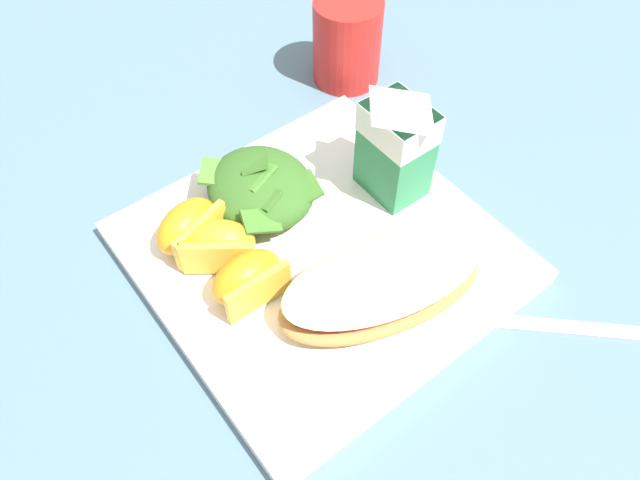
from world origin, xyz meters
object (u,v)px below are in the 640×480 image
Objects in this scene: white_plate at (320,253)px; milk_carton at (397,138)px; orange_wedge_rear at (248,279)px; green_salad_pile at (261,188)px; orange_wedge_middle at (218,244)px; orange_wedge_front at (189,227)px; metal_fork at (606,330)px; cheesy_pizza_bread at (382,286)px; drinking_red_cup at (347,41)px.

white_plate is 2.55× the size of milk_carton.
green_salad_pile is at bearing 139.94° from orange_wedge_rear.
orange_wedge_front is at bearing -161.20° from orange_wedge_middle.
green_salad_pile is 1.76× the size of orange_wedge_rear.
metal_fork is at bearing 28.88° from green_salad_pile.
cheesy_pizza_bread is 0.30m from drinking_red_cup.
milk_carton is at bearing 72.55° from orange_wedge_front.
orange_wedge_rear is 0.29m from metal_fork.
orange_wedge_rear is at bearing 0.49° from orange_wedge_middle.
green_salad_pile reaches higher than orange_wedge_rear.
orange_wedge_front is 0.97× the size of orange_wedge_middle.
orange_wedge_rear is at bearing -53.64° from drinking_red_cup.
drinking_red_cup is (-0.11, 0.26, 0.01)m from orange_wedge_front.
white_plate is 0.07m from cheesy_pizza_bread.
milk_carton is (-0.02, 0.09, 0.07)m from white_plate.
milk_carton reaches higher than white_plate.
orange_wedge_front and orange_wedge_rear have the same top height.
milk_carton is at bearing 62.43° from green_salad_pile.
orange_wedge_front is 1.13× the size of orange_wedge_rear.
orange_wedge_front is at bearing -130.69° from white_plate.
orange_wedge_middle is 0.76× the size of drinking_red_cup.
drinking_red_cup is at bearing 153.81° from milk_carton.
drinking_red_cup is (-0.16, 0.08, -0.03)m from milk_carton.
orange_wedge_front is at bearing -147.46° from cheesy_pizza_bread.
green_salad_pile reaches higher than metal_fork.
metal_fork is at bearing 39.28° from orange_wedge_front.
cheesy_pizza_bread is at bearing -33.96° from drinking_red_cup.
orange_wedge_middle is 0.28m from drinking_red_cup.
milk_carton is at bearing 96.14° from orange_wedge_rear.
orange_wedge_front reaches higher than metal_fork.
drinking_red_cup is (-0.18, 0.17, 0.04)m from white_plate.
orange_wedge_rear is (0.02, -0.17, -0.04)m from milk_carton.
orange_wedge_front is (-0.00, -0.07, -0.00)m from green_salad_pile.
green_salad_pile is (-0.14, -0.02, 0.00)m from cheesy_pizza_bread.
white_plate is 4.66× the size of orange_wedge_rear.
white_plate is at bearing 60.44° from orange_wedge_middle.
green_salad_pile reaches higher than orange_wedge_front.
milk_carton reaches higher than green_salad_pile.
milk_carton is 0.17m from orange_wedge_middle.
drinking_red_cup is at bearing 146.04° from cheesy_pizza_bread.
milk_carton is at bearing -26.19° from drinking_red_cup.
cheesy_pizza_bread is at bearing -45.66° from milk_carton.
orange_wedge_middle is (-0.04, -0.07, 0.03)m from white_plate.
metal_fork is at bearing 41.30° from orange_wedge_middle.
cheesy_pizza_bread reaches higher than metal_fork.
cheesy_pizza_bread is 1.74× the size of green_salad_pile.
orange_wedge_front is 0.74× the size of drinking_red_cup.
orange_wedge_rear is at bearing 8.21° from orange_wedge_front.
orange_wedge_rear reaches higher than cheesy_pizza_bread.
milk_carton is 0.18m from drinking_red_cup.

